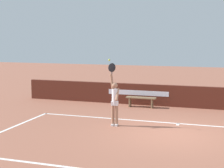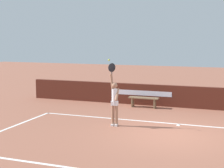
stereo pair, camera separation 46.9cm
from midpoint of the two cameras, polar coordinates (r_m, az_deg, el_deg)
The scene contains 6 objects.
ground_plane at distance 12.25m, azimuth 8.88°, elevation -8.22°, with size 60.00×60.00×0.00m, color #985944.
court_lines at distance 11.16m, azimuth 7.91°, elevation -9.76°, with size 11.83×5.68×0.00m.
back_wall at distance 16.96m, azimuth 11.62°, elevation -2.08°, with size 17.05×0.23×1.05m.
tennis_player at distance 13.06m, azimuth -0.60°, elevation -2.67°, with size 0.46×0.37×2.42m.
tennis_ball at distance 12.72m, azimuth -1.51°, elevation 4.00°, with size 0.07×0.07×0.07m.
courtside_bench_near at distance 16.73m, azimuth 4.02°, elevation -2.60°, with size 1.45×0.36×0.49m.
Camera 1 is at (1.62, -11.73, 3.30)m, focal length 55.28 mm.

